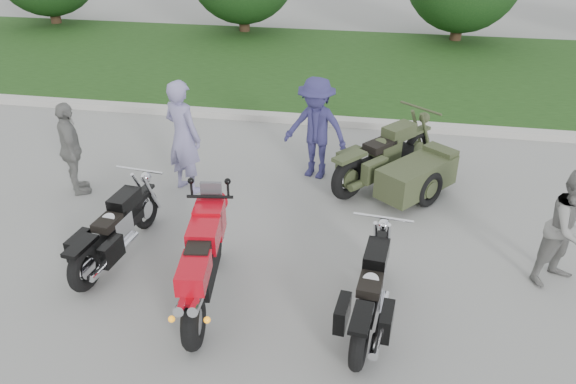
% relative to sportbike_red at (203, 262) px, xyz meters
% --- Properties ---
extents(ground, '(80.00, 80.00, 0.00)m').
position_rel_sportbike_red_xyz_m(ground, '(0.10, 0.16, -0.62)').
color(ground, gray).
rests_on(ground, ground).
extents(curb, '(60.00, 0.30, 0.15)m').
position_rel_sportbike_red_xyz_m(curb, '(0.10, 6.16, -0.54)').
color(curb, '#BAB7AF').
rests_on(curb, ground).
extents(grass_strip, '(60.00, 8.00, 0.14)m').
position_rel_sportbike_red_xyz_m(grass_strip, '(0.10, 10.31, -0.55)').
color(grass_strip, '#2A551D').
rests_on(grass_strip, ground).
extents(sportbike_red, '(0.58, 2.21, 1.05)m').
position_rel_sportbike_red_xyz_m(sportbike_red, '(0.00, 0.00, 0.00)').
color(sportbike_red, black).
rests_on(sportbike_red, ground).
extents(cruiser_left, '(0.46, 2.16, 0.83)m').
position_rel_sportbike_red_xyz_m(cruiser_left, '(-1.50, 0.69, -0.19)').
color(cruiser_left, black).
rests_on(cruiser_left, ground).
extents(cruiser_right, '(0.44, 2.17, 0.83)m').
position_rel_sportbike_red_xyz_m(cruiser_right, '(2.03, -0.02, -0.19)').
color(cruiser_right, black).
rests_on(cruiser_right, ground).
extents(cruiser_sidecar, '(2.08, 2.33, 0.98)m').
position_rel_sportbike_red_xyz_m(cruiser_sidecar, '(2.38, 3.30, -0.16)').
color(cruiser_sidecar, black).
rests_on(cruiser_sidecar, ground).
extents(person_stripe, '(0.84, 0.73, 1.94)m').
position_rel_sportbike_red_xyz_m(person_stripe, '(-1.20, 2.81, 0.35)').
color(person_stripe, '#8580AE').
rests_on(person_stripe, ground).
extents(person_grey, '(0.99, 0.95, 1.60)m').
position_rel_sportbike_red_xyz_m(person_grey, '(4.46, 1.27, 0.18)').
color(person_grey, gray).
rests_on(person_grey, ground).
extents(person_denim, '(1.31, 0.97, 1.81)m').
position_rel_sportbike_red_xyz_m(person_denim, '(0.88, 3.69, 0.29)').
color(person_denim, navy).
rests_on(person_denim, ground).
extents(person_back, '(0.86, 0.99, 1.59)m').
position_rel_sportbike_red_xyz_m(person_back, '(-2.99, 2.38, 0.18)').
color(person_back, gray).
rests_on(person_back, ground).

